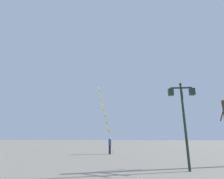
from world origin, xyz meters
TOP-DOWN VIEW (x-y plane):
  - ground_plane at (0.00, 20.00)m, footprint 160.00×160.00m
  - twin_lantern_lamp_post at (2.20, 9.95)m, footprint 1.49×0.28m
  - kite_train at (-4.87, 27.62)m, footprint 4.37×14.13m
  - kite_flyer at (-2.91, 18.92)m, footprint 0.32×0.63m

SIDE VIEW (x-z plane):
  - ground_plane at x=0.00m, z-range 0.00..0.00m
  - kite_flyer at x=-2.91m, z-range 0.05..1.76m
  - twin_lantern_lamp_post at x=2.20m, z-range 0.94..5.78m
  - kite_train at x=-4.87m, z-range 0.44..12.22m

